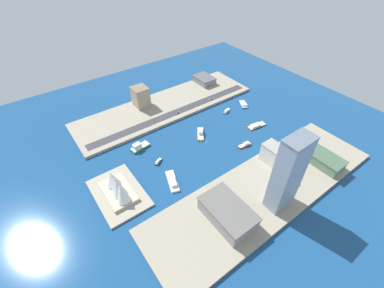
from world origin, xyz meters
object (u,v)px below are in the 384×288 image
tower_tall_glass (288,174)px  hotel_broad_white (273,154)px  patrol_launch_navy (158,161)px  warehouse_low_gray (204,80)px  yacht_sleek_gray (227,111)px  opera_landmark (117,187)px  ferry_white_commuter (172,181)px  ferry_yellow_fast (201,133)px  ferry_green_doubledeck (139,147)px  barge_flat_brown (256,126)px  sedan_silver (178,113)px  catamaran_blue (244,104)px  apartment_midrise_tan (141,97)px  carpark_squat_concrete (228,213)px  traffic_light_waterfront (155,122)px  terminal_long_green (323,159)px  tugboat_red (245,145)px  van_white (211,99)px

tower_tall_glass → hotel_broad_white: size_ratio=3.23×
patrol_launch_navy → warehouse_low_gray: (101.90, -139.92, 6.43)m
yacht_sleek_gray → opera_landmark: size_ratio=0.37×
ferry_white_commuter → hotel_broad_white: 102.41m
ferry_yellow_fast → ferry_green_doubledeck: bearing=73.4°
ferry_yellow_fast → patrol_launch_navy: 63.08m
barge_flat_brown → ferry_yellow_fast: bearing=66.6°
ferry_white_commuter → tower_tall_glass: 103.26m
yacht_sleek_gray → ferry_green_doubledeck: 123.93m
sedan_silver → opera_landmark: (-72.18, 112.53, 6.65)m
opera_landmark → ferry_yellow_fast: bearing=-77.6°
ferry_white_commuter → patrol_launch_navy: bearing=-5.3°
patrol_launch_navy → sedan_silver: size_ratio=2.14×
catamaran_blue → apartment_midrise_tan: 135.86m
ferry_yellow_fast → carpark_squat_concrete: (-101.67, 51.18, 8.32)m
traffic_light_waterfront → tower_tall_glass: bearing=-169.6°
ferry_white_commuter → terminal_long_green: bearing=-117.7°
tugboat_red → sedan_silver: (91.94, 26.63, 2.66)m
tower_tall_glass → opera_landmark: bearing=49.3°
patrol_launch_navy → opera_landmark: size_ratio=0.29×
warehouse_low_gray → sedan_silver: bearing=119.8°
tower_tall_glass → opera_landmark: size_ratio=1.86×
ferry_yellow_fast → patrol_launch_navy: size_ratio=2.00×
ferry_white_commuter → apartment_midrise_tan: apartment_midrise_tan is taller
patrol_launch_navy → tower_tall_glass: 126.35m
warehouse_low_gray → carpark_squat_concrete: bearing=146.3°
ferry_green_doubledeck → tower_tall_glass: size_ratio=0.32×
ferry_green_doubledeck → van_white: ferry_green_doubledeck is taller
patrol_launch_navy → catamaran_blue: bearing=-80.2°
ferry_green_doubledeck → van_white: (28.58, -123.38, 1.49)m
ferry_white_commuter → catamaran_blue: ferry_white_commuter is taller
ferry_green_doubledeck → traffic_light_waterfront: (23.74, -33.29, 4.89)m
ferry_white_commuter → terminal_long_green: 150.61m
apartment_midrise_tan → hotel_broad_white: apartment_midrise_tan is taller
sedan_silver → van_white: 54.85m
catamaran_blue → tower_tall_glass: bearing=145.7°
catamaran_blue → opera_landmark: 200.60m
sedan_silver → apartment_midrise_tan: bearing=32.3°
barge_flat_brown → warehouse_low_gray: 120.24m
patrol_launch_navy → tower_tall_glass: bearing=-151.8°
hotel_broad_white → traffic_light_waterfront: bearing=27.3°
catamaran_blue → warehouse_low_gray: bearing=5.1°
terminal_long_green → traffic_light_waterfront: (154.79, 102.80, -0.96)m
van_white → terminal_long_green: bearing=-175.4°
tower_tall_glass → van_white: bearing=-20.2°
barge_flat_brown → opera_landmark: 175.72m
tower_tall_glass → van_white: (165.05, -60.79, -35.34)m
warehouse_low_gray → hotel_broad_white: hotel_broad_white is taller
barge_flat_brown → ferry_white_commuter: bearing=96.0°
yacht_sleek_gray → warehouse_low_gray: bearing=-16.2°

